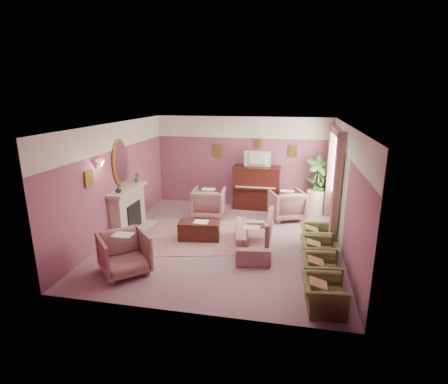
% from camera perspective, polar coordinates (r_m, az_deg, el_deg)
% --- Properties ---
extents(floor, '(5.50, 6.00, 0.01)m').
position_cam_1_polar(floor, '(8.66, -0.02, -7.89)').
color(floor, gray).
rests_on(floor, ground).
extents(ceiling, '(5.50, 6.00, 0.01)m').
position_cam_1_polar(ceiling, '(7.96, -0.02, 10.90)').
color(ceiling, white).
rests_on(ceiling, wall_back).
extents(wall_back, '(5.50, 0.02, 2.80)m').
position_cam_1_polar(wall_back, '(11.08, 3.02, 4.96)').
color(wall_back, '#764569').
rests_on(wall_back, floor).
extents(wall_front, '(5.50, 0.02, 2.80)m').
position_cam_1_polar(wall_front, '(5.43, -6.24, -6.79)').
color(wall_front, '#764569').
rests_on(wall_front, floor).
extents(wall_left, '(0.02, 6.00, 2.80)m').
position_cam_1_polar(wall_left, '(9.12, -17.22, 1.91)').
color(wall_left, '#764569').
rests_on(wall_left, floor).
extents(wall_right, '(0.02, 6.00, 2.80)m').
position_cam_1_polar(wall_right, '(8.14, 19.34, 0.09)').
color(wall_right, '#764569').
rests_on(wall_right, floor).
extents(picture_rail_band, '(5.50, 0.01, 0.65)m').
position_cam_1_polar(picture_rail_band, '(10.92, 3.09, 10.50)').
color(picture_rail_band, silver).
rests_on(picture_rail_band, wall_back).
extents(stripe_panel, '(0.01, 3.00, 2.15)m').
position_cam_1_polar(stripe_panel, '(9.47, 18.05, 0.29)').
color(stripe_panel, '#A6B58D').
rests_on(stripe_panel, wall_right).
extents(fireplace_surround, '(0.30, 1.40, 1.10)m').
position_cam_1_polar(fireplace_surround, '(9.45, -15.38, -2.85)').
color(fireplace_surround, '#C3B19E').
rests_on(fireplace_surround, floor).
extents(fireplace_inset, '(0.18, 0.72, 0.68)m').
position_cam_1_polar(fireplace_inset, '(9.45, -14.77, -3.75)').
color(fireplace_inset, black).
rests_on(fireplace_inset, floor).
extents(fire_ember, '(0.06, 0.54, 0.10)m').
position_cam_1_polar(fire_ember, '(9.50, -14.48, -4.80)').
color(fire_ember, '#FF5A14').
rests_on(fire_ember, floor).
extents(mantel_shelf, '(0.40, 1.55, 0.07)m').
position_cam_1_polar(mantel_shelf, '(9.28, -15.47, 0.48)').
color(mantel_shelf, '#C3B19E').
rests_on(mantel_shelf, fireplace_surround).
extents(hearth, '(0.55, 1.50, 0.02)m').
position_cam_1_polar(hearth, '(9.55, -14.07, -6.00)').
color(hearth, '#C3B19E').
rests_on(hearth, floor).
extents(mirror_frame, '(0.04, 0.72, 1.20)m').
position_cam_1_polar(mirror_frame, '(9.19, -16.56, 4.61)').
color(mirror_frame, '#A99637').
rests_on(mirror_frame, wall_left).
extents(mirror_glass, '(0.01, 0.60, 1.06)m').
position_cam_1_polar(mirror_glass, '(9.18, -16.43, 4.61)').
color(mirror_glass, white).
rests_on(mirror_glass, wall_left).
extents(sconce_shade, '(0.20, 0.20, 0.16)m').
position_cam_1_polar(sconce_shade, '(8.22, -19.51, 4.38)').
color(sconce_shade, '#E0917F').
rests_on(sconce_shade, wall_left).
extents(piano, '(1.40, 0.60, 1.30)m').
position_cam_1_polar(piano, '(10.88, 5.32, 0.66)').
color(piano, '#36130D').
rests_on(piano, floor).
extents(piano_keyshelf, '(1.30, 0.12, 0.06)m').
position_cam_1_polar(piano_keyshelf, '(10.53, 5.13, 0.54)').
color(piano_keyshelf, '#36130D').
rests_on(piano_keyshelf, piano).
extents(piano_keys, '(1.20, 0.08, 0.02)m').
position_cam_1_polar(piano_keys, '(10.52, 5.14, 0.75)').
color(piano_keys, silver).
rests_on(piano_keys, piano).
extents(piano_top, '(1.45, 0.65, 0.04)m').
position_cam_1_polar(piano_top, '(10.73, 5.41, 4.06)').
color(piano_top, '#36130D').
rests_on(piano_top, piano).
extents(television, '(0.80, 0.12, 0.48)m').
position_cam_1_polar(television, '(10.63, 5.42, 5.54)').
color(television, black).
rests_on(television, piano).
extents(print_back_left, '(0.30, 0.03, 0.38)m').
position_cam_1_polar(print_back_left, '(11.13, -1.09, 6.70)').
color(print_back_left, '#A99637').
rests_on(print_back_left, wall_back).
extents(print_back_right, '(0.26, 0.03, 0.34)m').
position_cam_1_polar(print_back_right, '(10.87, 11.18, 6.51)').
color(print_back_right, '#A99637').
rests_on(print_back_right, wall_back).
extents(print_back_mid, '(0.22, 0.03, 0.26)m').
position_cam_1_polar(print_back_mid, '(10.89, 5.66, 7.91)').
color(print_back_mid, '#A99637').
rests_on(print_back_mid, wall_back).
extents(print_left_wall, '(0.03, 0.28, 0.36)m').
position_cam_1_polar(print_left_wall, '(8.03, -21.14, 2.07)').
color(print_left_wall, '#A99637').
rests_on(print_left_wall, wall_left).
extents(window_blind, '(0.03, 1.40, 1.80)m').
position_cam_1_polar(window_blind, '(9.57, 18.00, 4.30)').
color(window_blind, beige).
rests_on(window_blind, wall_right).
extents(curtain_left, '(0.16, 0.34, 2.60)m').
position_cam_1_polar(curtain_left, '(8.75, 17.90, 0.60)').
color(curtain_left, '#945D5D').
rests_on(curtain_left, floor).
extents(curtain_right, '(0.16, 0.34, 2.60)m').
position_cam_1_polar(curtain_right, '(10.53, 16.85, 3.17)').
color(curtain_right, '#945D5D').
rests_on(curtain_right, floor).
extents(pelmet, '(0.16, 2.20, 0.16)m').
position_cam_1_polar(pelmet, '(9.43, 17.96, 9.45)').
color(pelmet, '#945D5D').
rests_on(pelmet, wall_right).
extents(mantel_plant, '(0.16, 0.16, 0.28)m').
position_cam_1_polar(mantel_plant, '(9.71, -14.07, 2.29)').
color(mantel_plant, '#38732E').
rests_on(mantel_plant, mantel_shelf).
extents(mantel_vase, '(0.16, 0.16, 0.16)m').
position_cam_1_polar(mantel_vase, '(8.82, -16.89, 0.32)').
color(mantel_vase, silver).
rests_on(mantel_vase, mantel_shelf).
extents(area_rug, '(2.83, 2.29, 0.01)m').
position_cam_1_polar(area_rug, '(8.69, -3.67, -7.79)').
color(area_rug, '#A76C68').
rests_on(area_rug, floor).
extents(coffee_table, '(1.06, 0.63, 0.45)m').
position_cam_1_polar(coffee_table, '(8.68, -4.05, -6.27)').
color(coffee_table, '#3E1B13').
rests_on(coffee_table, floor).
extents(table_paper, '(0.35, 0.28, 0.01)m').
position_cam_1_polar(table_paper, '(8.58, -3.76, -4.87)').
color(table_paper, white).
rests_on(table_paper, coffee_table).
extents(sofa, '(0.62, 1.86, 0.75)m').
position_cam_1_polar(sofa, '(8.08, 4.53, -6.82)').
color(sofa, '#A3736A').
rests_on(sofa, floor).
extents(sofa_throw, '(0.09, 1.41, 0.52)m').
position_cam_1_polar(sofa_throw, '(7.97, 7.43, -5.52)').
color(sofa_throw, '#945D5D').
rests_on(sofa_throw, sofa).
extents(floral_armchair_left, '(0.88, 0.88, 0.92)m').
position_cam_1_polar(floral_armchair_left, '(10.18, -2.51, -1.47)').
color(floral_armchair_left, '#A3736A').
rests_on(floral_armchair_left, floor).
extents(floral_armchair_right, '(0.88, 0.88, 0.92)m').
position_cam_1_polar(floral_armchair_right, '(10.13, 10.18, -1.80)').
color(floral_armchair_right, '#A3736A').
rests_on(floral_armchair_right, floor).
extents(floral_armchair_front, '(0.88, 0.88, 0.92)m').
position_cam_1_polar(floral_armchair_front, '(7.28, -16.00, -9.34)').
color(floral_armchair_front, '#A3736A').
rests_on(floral_armchair_front, floor).
extents(olive_chair_a, '(0.56, 0.80, 0.69)m').
position_cam_1_polar(olive_chair_a, '(6.22, 15.92, -15.14)').
color(olive_chair_a, brown).
rests_on(olive_chair_a, floor).
extents(olive_chair_b, '(0.56, 0.80, 0.69)m').
position_cam_1_polar(olive_chair_b, '(6.94, 15.43, -11.69)').
color(olive_chair_b, brown).
rests_on(olive_chair_b, floor).
extents(olive_chair_c, '(0.56, 0.80, 0.69)m').
position_cam_1_polar(olive_chair_c, '(7.67, 15.03, -8.90)').
color(olive_chair_c, brown).
rests_on(olive_chair_c, floor).
extents(olive_chair_d, '(0.56, 0.80, 0.69)m').
position_cam_1_polar(olive_chair_d, '(8.42, 14.71, -6.60)').
color(olive_chair_d, brown).
rests_on(olive_chair_d, floor).
extents(side_table, '(0.52, 0.52, 0.70)m').
position_cam_1_polar(side_table, '(10.79, 14.64, -1.60)').
color(side_table, silver).
rests_on(side_table, floor).
extents(side_plant_big, '(0.30, 0.30, 0.34)m').
position_cam_1_polar(side_plant_big, '(10.65, 14.84, 1.07)').
color(side_plant_big, '#38732E').
rests_on(side_plant_big, side_table).
extents(side_plant_small, '(0.16, 0.16, 0.28)m').
position_cam_1_polar(side_plant_small, '(10.57, 15.50, 0.75)').
color(side_plant_small, '#38732E').
rests_on(side_plant_small, side_table).
extents(palm_pot, '(0.34, 0.34, 0.34)m').
position_cam_1_polar(palm_pot, '(10.92, 14.78, -2.39)').
color(palm_pot, '#AB6E49').
rests_on(palm_pot, floor).
extents(palm_plant, '(0.76, 0.76, 1.44)m').
position_cam_1_polar(palm_plant, '(10.68, 15.11, 2.16)').
color(palm_plant, '#38732E').
rests_on(palm_plant, palm_pot).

